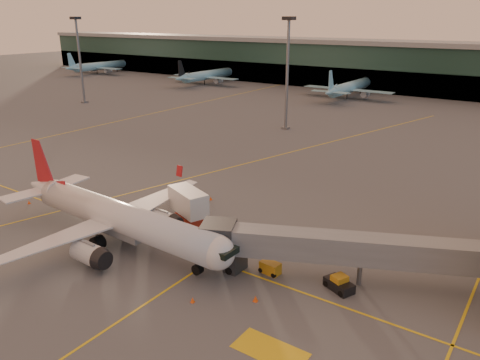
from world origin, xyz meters
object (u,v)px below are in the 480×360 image
Objects in this scene: main_airplane at (117,217)px; pushback_tug at (339,284)px; catering_truck at (188,205)px; gpu_cart at (270,268)px.

main_airplane is 26.23m from pushback_tug.
gpu_cart is at bearing 5.39° from catering_truck.
gpu_cart is (18.28, 4.41, -2.78)m from main_airplane.
main_airplane is at bearing -143.25° from pushback_tug.
catering_truck is (3.43, 8.76, -0.66)m from main_airplane.
pushback_tug is at bearing 15.23° from gpu_cart.
catering_truck is 1.99× the size of pushback_tug.
pushback_tug is (7.21, 1.15, 0.02)m from gpu_cart.
main_airplane is 9.43m from catering_truck.
catering_truck is 22.39m from pushback_tug.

